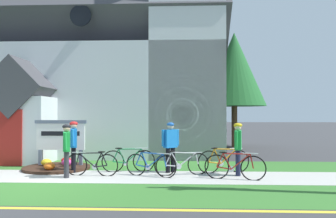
{
  "coord_description": "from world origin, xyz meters",
  "views": [
    {
      "loc": [
        4.22,
        -8.83,
        1.91
      ],
      "look_at": [
        3.69,
        3.03,
        2.11
      ],
      "focal_mm": 35.47,
      "sensor_mm": 36.0,
      "label": 1
    }
  ],
  "objects_px": {
    "cyclist_in_white_jersey": "(67,147)",
    "roadside_conifer": "(234,69)",
    "bicycle_white": "(92,164)",
    "cyclist_in_green_jersey": "(170,143)",
    "cyclist_in_orange_jersey": "(74,142)",
    "bicycle_blue": "(234,166)",
    "bicycle_orange": "(224,161)",
    "bicycle_green": "(128,160)",
    "church_sign": "(61,137)",
    "bicycle_yellow": "(151,165)",
    "cyclist_in_blue_jersey": "(238,145)",
    "bicycle_silver": "(182,164)"
  },
  "relations": [
    {
      "from": "bicycle_blue",
      "to": "cyclist_in_orange_jersey",
      "type": "distance_m",
      "value": 5.24
    },
    {
      "from": "bicycle_yellow",
      "to": "cyclist_in_white_jersey",
      "type": "xyz_separation_m",
      "value": [
        -2.53,
        -0.29,
        0.58
      ]
    },
    {
      "from": "bicycle_green",
      "to": "cyclist_in_green_jersey",
      "type": "relative_size",
      "value": 1.06
    },
    {
      "from": "bicycle_silver",
      "to": "bicycle_green",
      "type": "relative_size",
      "value": 0.98
    },
    {
      "from": "cyclist_in_blue_jersey",
      "to": "bicycle_blue",
      "type": "bearing_deg",
      "value": -108.91
    },
    {
      "from": "bicycle_white",
      "to": "cyclist_in_white_jersey",
      "type": "height_order",
      "value": "cyclist_in_white_jersey"
    },
    {
      "from": "bicycle_white",
      "to": "bicycle_orange",
      "type": "relative_size",
      "value": 0.98
    },
    {
      "from": "cyclist_in_green_jersey",
      "to": "cyclist_in_orange_jersey",
      "type": "relative_size",
      "value": 0.98
    },
    {
      "from": "bicycle_orange",
      "to": "cyclist_in_green_jersey",
      "type": "distance_m",
      "value": 1.84
    },
    {
      "from": "bicycle_blue",
      "to": "bicycle_green",
      "type": "xyz_separation_m",
      "value": [
        -3.33,
        1.16,
        0.0
      ]
    },
    {
      "from": "bicycle_green",
      "to": "cyclist_in_blue_jersey",
      "type": "xyz_separation_m",
      "value": [
        3.54,
        -0.57,
        0.58
      ]
    },
    {
      "from": "church_sign",
      "to": "bicycle_white",
      "type": "relative_size",
      "value": 1.1
    },
    {
      "from": "bicycle_silver",
      "to": "bicycle_white",
      "type": "bearing_deg",
      "value": -175.53
    },
    {
      "from": "cyclist_in_green_jersey",
      "to": "cyclist_in_orange_jersey",
      "type": "height_order",
      "value": "cyclist_in_orange_jersey"
    },
    {
      "from": "cyclist_in_blue_jersey",
      "to": "bicycle_orange",
      "type": "bearing_deg",
      "value": 124.8
    },
    {
      "from": "church_sign",
      "to": "bicycle_yellow",
      "type": "relative_size",
      "value": 1.15
    },
    {
      "from": "church_sign",
      "to": "bicycle_green",
      "type": "relative_size",
      "value": 1.07
    },
    {
      "from": "bicycle_yellow",
      "to": "cyclist_in_blue_jersey",
      "type": "bearing_deg",
      "value": 4.64
    },
    {
      "from": "church_sign",
      "to": "bicycle_blue",
      "type": "distance_m",
      "value": 6.26
    },
    {
      "from": "bicycle_silver",
      "to": "bicycle_yellow",
      "type": "distance_m",
      "value": 0.99
    },
    {
      "from": "bicycle_blue",
      "to": "cyclist_in_white_jersey",
      "type": "height_order",
      "value": "cyclist_in_white_jersey"
    },
    {
      "from": "bicycle_yellow",
      "to": "cyclist_in_green_jersey",
      "type": "height_order",
      "value": "cyclist_in_green_jersey"
    },
    {
      "from": "bicycle_blue",
      "to": "cyclist_in_blue_jersey",
      "type": "bearing_deg",
      "value": 71.09
    },
    {
      "from": "bicycle_green",
      "to": "bicycle_orange",
      "type": "bearing_deg",
      "value": -0.37
    },
    {
      "from": "roadside_conifer",
      "to": "bicycle_silver",
      "type": "bearing_deg",
      "value": -108.52
    },
    {
      "from": "bicycle_silver",
      "to": "cyclist_in_white_jersey",
      "type": "xyz_separation_m",
      "value": [
        -3.49,
        -0.53,
        0.57
      ]
    },
    {
      "from": "bicycle_white",
      "to": "cyclist_in_white_jersey",
      "type": "bearing_deg",
      "value": -156.04
    },
    {
      "from": "cyclist_in_green_jersey",
      "to": "cyclist_in_white_jersey",
      "type": "distance_m",
      "value": 3.28
    },
    {
      "from": "bicycle_orange",
      "to": "cyclist_in_blue_jersey",
      "type": "xyz_separation_m",
      "value": [
        0.38,
        -0.55,
        0.57
      ]
    },
    {
      "from": "bicycle_yellow",
      "to": "bicycle_silver",
      "type": "bearing_deg",
      "value": 13.71
    },
    {
      "from": "bicycle_blue",
      "to": "bicycle_orange",
      "type": "distance_m",
      "value": 1.15
    },
    {
      "from": "bicycle_blue",
      "to": "bicycle_orange",
      "type": "height_order",
      "value": "bicycle_orange"
    },
    {
      "from": "bicycle_yellow",
      "to": "cyclist_in_orange_jersey",
      "type": "distance_m",
      "value": 2.74
    },
    {
      "from": "bicycle_orange",
      "to": "cyclist_in_green_jersey",
      "type": "relative_size",
      "value": 1.05
    },
    {
      "from": "bicycle_yellow",
      "to": "cyclist_in_blue_jersey",
      "type": "xyz_separation_m",
      "value": [
        2.71,
        0.22,
        0.6
      ]
    },
    {
      "from": "roadside_conifer",
      "to": "cyclist_in_orange_jersey",
      "type": "bearing_deg",
      "value": -126.97
    },
    {
      "from": "bicycle_blue",
      "to": "cyclist_in_blue_jersey",
      "type": "height_order",
      "value": "cyclist_in_blue_jersey"
    },
    {
      "from": "cyclist_in_blue_jersey",
      "to": "roadside_conifer",
      "type": "relative_size",
      "value": 0.24
    },
    {
      "from": "cyclist_in_white_jersey",
      "to": "roadside_conifer",
      "type": "relative_size",
      "value": 0.24
    },
    {
      "from": "roadside_conifer",
      "to": "cyclist_in_blue_jersey",
      "type": "bearing_deg",
      "value": -98.14
    },
    {
      "from": "bicycle_silver",
      "to": "roadside_conifer",
      "type": "bearing_deg",
      "value": 71.48
    },
    {
      "from": "roadside_conifer",
      "to": "bicycle_orange",
      "type": "bearing_deg",
      "value": -101.11
    },
    {
      "from": "bicycle_yellow",
      "to": "cyclist_in_orange_jersey",
      "type": "bearing_deg",
      "value": 167.44
    },
    {
      "from": "bicycle_white",
      "to": "roadside_conifer",
      "type": "height_order",
      "value": "roadside_conifer"
    },
    {
      "from": "church_sign",
      "to": "cyclist_in_orange_jersey",
      "type": "xyz_separation_m",
      "value": [
        0.8,
        -0.98,
        -0.13
      ]
    },
    {
      "from": "bicycle_white",
      "to": "bicycle_orange",
      "type": "height_order",
      "value": "bicycle_orange"
    },
    {
      "from": "bicycle_white",
      "to": "bicycle_orange",
      "type": "bearing_deg",
      "value": 10.23
    },
    {
      "from": "bicycle_green",
      "to": "roadside_conifer",
      "type": "xyz_separation_m",
      "value": [
        4.85,
        8.6,
        4.17
      ]
    },
    {
      "from": "bicycle_yellow",
      "to": "cyclist_in_green_jersey",
      "type": "distance_m",
      "value": 1.11
    },
    {
      "from": "bicycle_white",
      "to": "cyclist_in_green_jersey",
      "type": "relative_size",
      "value": 1.03
    }
  ]
}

